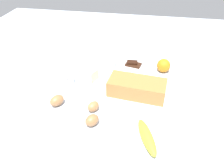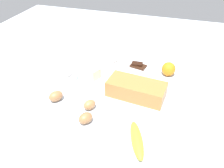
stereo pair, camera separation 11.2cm
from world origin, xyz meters
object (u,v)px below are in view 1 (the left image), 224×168
Objects in this scene: sugar_bowl at (60,79)px; egg_near_butter at (92,120)px; loaf_pan at (137,87)px; butter_block at (88,74)px; banana at (147,137)px; egg_loose at (93,106)px; egg_beside_bowl at (57,100)px; chocolate_plate at (133,65)px; flour_bowl at (105,62)px; orange_fruit at (164,65)px.

egg_near_butter is (-0.24, 0.26, -0.01)m from sugar_bowl.
loaf_pan is 1.99× the size of sugar_bowl.
loaf_pan reaches higher than butter_block.
loaf_pan is at bearing -77.33° from banana.
banana is at bearing 151.71° from egg_loose.
banana is 2.67× the size of egg_beside_bowl.
loaf_pan reaches higher than banana.
chocolate_plate is (0.11, -0.55, -0.01)m from banana.
banana is at bearing 161.53° from egg_beside_bowl.
sugar_bowl is at bearing 3.91° from loaf_pan.
egg_beside_bowl is at bearing 68.77° from flour_bowl.
loaf_pan is 1.54× the size of banana.
orange_fruit is 1.20× the size of egg_near_butter.
flour_bowl is at bearing 5.39° from chocolate_plate.
orange_fruit is 1.08× the size of egg_beside_bowl.
egg_near_butter is 0.09m from egg_loose.
butter_block is at bearing -11.94° from loaf_pan.
egg_near_butter is at bearing 153.66° from egg_beside_bowl.
flour_bowl is at bearing -112.25° from butter_block.
egg_beside_bowl is at bearing -2.61° from egg_loose.
egg_beside_bowl is 0.18m from egg_loose.
flour_bowl is 0.87× the size of sugar_bowl.
loaf_pan is at bearing 161.69° from butter_block.
butter_block is 0.29m from chocolate_plate.
orange_fruit is at bearing -157.71° from sugar_bowl.
flour_bowl reaches higher than banana.
egg_loose is at bearing 109.65° from butter_block.
loaf_pan is 0.30m from banana.
sugar_bowl is 0.78× the size of banana.
orange_fruit is 0.63m from egg_beside_bowl.
egg_beside_bowl is (0.15, 0.39, -0.00)m from flour_bowl.
banana is at bearing 131.60° from butter_block.
flour_bowl is 0.42m from egg_beside_bowl.
butter_block is at bearing 67.75° from flour_bowl.
orange_fruit is (-0.13, -0.24, -0.00)m from loaf_pan.
loaf_pan is 2.29× the size of flour_bowl.
flour_bowl is at bearing -86.40° from egg_loose.
flour_bowl reaches higher than egg_loose.
butter_block is at bearing -48.40° from banana.
banana is (-0.27, 0.53, -0.01)m from flour_bowl.
orange_fruit is 1.27× the size of egg_loose.
egg_beside_bowl is at bearing 69.43° from butter_block.
egg_near_butter is at bearing 75.97° from chocolate_plate.
sugar_bowl reaches higher than chocolate_plate.
banana is at bearing 168.68° from egg_near_butter.
sugar_bowl reaches higher than egg_beside_bowl.
banana is 1.46× the size of chocolate_plate.
chocolate_plate is (0.04, -0.26, -0.03)m from loaf_pan.
egg_loose is (0.32, 0.40, -0.02)m from orange_fruit.
chocolate_plate is at bearing -146.71° from sugar_bowl.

